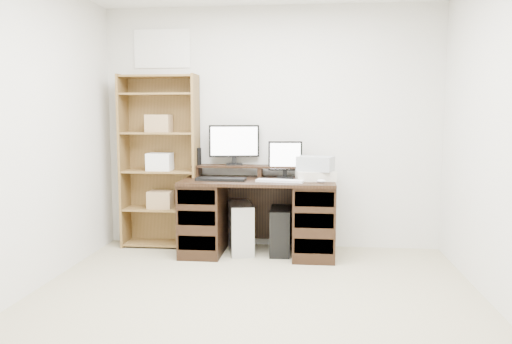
% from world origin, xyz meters
% --- Properties ---
extents(room, '(3.54, 4.04, 2.54)m').
position_xyz_m(room, '(-0.00, 0.00, 1.25)').
color(room, tan).
rests_on(room, ground).
extents(desk, '(1.50, 0.70, 0.75)m').
position_xyz_m(desk, '(-0.09, 1.64, 0.39)').
color(desk, black).
rests_on(desk, ground).
extents(riser_shelf, '(1.40, 0.22, 0.12)m').
position_xyz_m(riser_shelf, '(-0.09, 1.85, 0.84)').
color(riser_shelf, black).
rests_on(riser_shelf, desk).
extents(monitor_wide, '(0.52, 0.16, 0.41)m').
position_xyz_m(monitor_wide, '(-0.37, 1.90, 1.10)').
color(monitor_wide, black).
rests_on(monitor_wide, riser_shelf).
extents(monitor_small, '(0.34, 0.14, 0.37)m').
position_xyz_m(monitor_small, '(0.16, 1.79, 0.95)').
color(monitor_small, black).
rests_on(monitor_small, desk).
extents(speaker, '(0.09, 0.09, 0.18)m').
position_xyz_m(speaker, '(-0.76, 1.85, 0.96)').
color(speaker, black).
rests_on(speaker, riser_shelf).
extents(keyboard_black, '(0.49, 0.18, 0.03)m').
position_xyz_m(keyboard_black, '(-0.45, 1.53, 0.76)').
color(keyboard_black, black).
rests_on(keyboard_black, desk).
extents(keyboard_white, '(0.47, 0.21, 0.02)m').
position_xyz_m(keyboard_white, '(0.13, 1.50, 0.76)').
color(keyboard_white, silver).
rests_on(keyboard_white, desk).
extents(mouse, '(0.09, 0.07, 0.03)m').
position_xyz_m(mouse, '(0.52, 1.48, 0.77)').
color(mouse, silver).
rests_on(mouse, desk).
extents(printer, '(0.41, 0.33, 0.09)m').
position_xyz_m(printer, '(0.47, 1.66, 0.80)').
color(printer, beige).
rests_on(printer, desk).
extents(basket, '(0.38, 0.32, 0.14)m').
position_xyz_m(basket, '(0.47, 1.66, 0.91)').
color(basket, '#9EA4A9').
rests_on(basket, printer).
extents(tower_silver, '(0.34, 0.54, 0.50)m').
position_xyz_m(tower_silver, '(-0.28, 1.69, 0.25)').
color(tower_silver, '#B4B6BB').
rests_on(tower_silver, ground).
extents(tower_black, '(0.21, 0.46, 0.46)m').
position_xyz_m(tower_black, '(0.12, 1.69, 0.23)').
color(tower_black, black).
rests_on(tower_black, ground).
extents(bookshelf, '(0.80, 0.30, 1.80)m').
position_xyz_m(bookshelf, '(-1.15, 1.86, 0.92)').
color(bookshelf, olive).
rests_on(bookshelf, ground).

